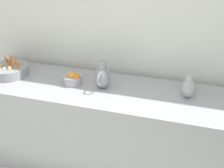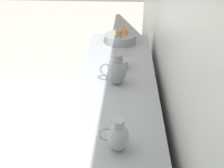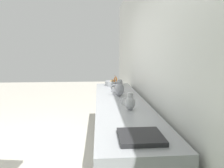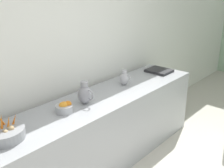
% 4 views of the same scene
% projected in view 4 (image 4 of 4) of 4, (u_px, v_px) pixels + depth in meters
% --- Properties ---
extents(tile_wall_left, '(0.10, 8.66, 3.00)m').
position_uv_depth(tile_wall_left, '(102.00, 34.00, 3.66)').
color(tile_wall_left, silver).
rests_on(tile_wall_left, ground_plane).
extents(prep_counter, '(0.69, 3.02, 0.89)m').
position_uv_depth(prep_counter, '(103.00, 131.00, 3.39)').
color(prep_counter, '#9EA0A5').
rests_on(prep_counter, ground_plane).
extents(vegetable_colander, '(0.36, 0.36, 0.22)m').
position_uv_depth(vegetable_colander, '(3.00, 133.00, 2.36)').
color(vegetable_colander, gray).
rests_on(vegetable_colander, prep_counter).
extents(orange_bowl, '(0.18, 0.18, 0.12)m').
position_uv_depth(orange_bowl, '(64.00, 107.00, 2.83)').
color(orange_bowl, '#9EA0A5').
rests_on(orange_bowl, prep_counter).
extents(metal_pitcher_tall, '(0.21, 0.15, 0.25)m').
position_uv_depth(metal_pitcher_tall, '(85.00, 94.00, 3.02)').
color(metal_pitcher_tall, gray).
rests_on(metal_pitcher_tall, prep_counter).
extents(metal_pitcher_short, '(0.17, 0.12, 0.20)m').
position_uv_depth(metal_pitcher_short, '(124.00, 78.00, 3.58)').
color(metal_pitcher_short, '#A3A3A8').
rests_on(metal_pitcher_short, prep_counter).
extents(counter_sink_basin, '(0.34, 0.30, 0.04)m').
position_uv_depth(counter_sink_basin, '(159.00, 71.00, 4.12)').
color(counter_sink_basin, '#232326').
rests_on(counter_sink_basin, prep_counter).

